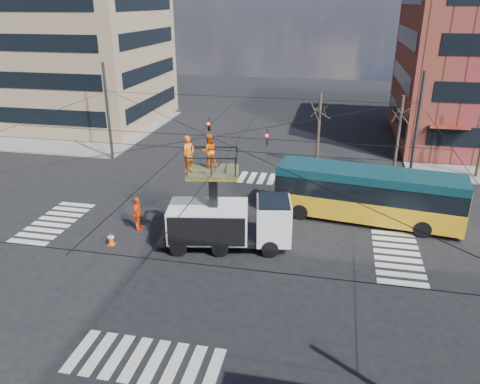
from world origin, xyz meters
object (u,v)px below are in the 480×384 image
Objects in this scene: city_bus at (367,194)px; worker_ground at (138,214)px; traffic_cone at (111,239)px; flagger at (281,210)px; utility_truck at (228,211)px.

city_bus is 5.54× the size of worker_ground.
traffic_cone is 9.96m from flagger.
traffic_cone is 0.36× the size of worker_ground.
city_bus is 15.11m from traffic_cone.
worker_ground reaches higher than flagger.
utility_truck is 0.66× the size of city_bus.
city_bus is at bearing 22.69° from utility_truck.
city_bus reaches higher than worker_ground.
worker_ground is 1.17× the size of flagger.
worker_ground is (-13.05, -3.98, -0.72)m from city_bus.
traffic_cone is 2.29m from worker_ground.
utility_truck reaches higher than worker_ground.
worker_ground is (-5.62, 0.82, -1.05)m from utility_truck.
city_bus is at bearing -79.00° from worker_ground.
utility_truck is at bearing 11.26° from traffic_cone.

